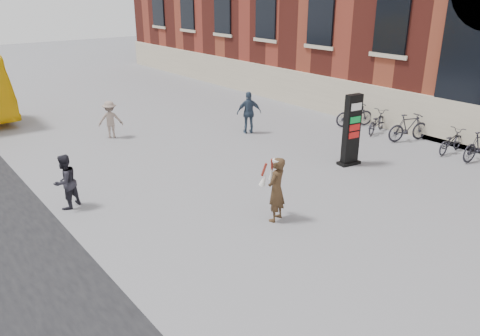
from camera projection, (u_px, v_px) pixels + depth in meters
ground at (289, 218)px, 12.73m from camera, size 100.00×100.00×0.00m
info_pylon at (352, 130)px, 16.20m from camera, size 0.85×0.52×2.51m
woman at (276, 189)px, 12.33m from camera, size 0.82×0.78×1.79m
pedestrian_a at (65, 182)px, 13.08m from camera, size 0.96×0.88×1.58m
pedestrian_b at (110, 119)px, 19.35m from camera, size 1.15×0.94×1.54m
pedestrian_c at (249, 113)px, 19.92m from camera, size 1.14×0.87×1.80m
bike_4 at (451, 141)px, 17.68m from camera, size 1.73×0.69×0.89m
bike_5 at (409, 127)px, 18.99m from camera, size 1.96×1.12×1.13m
bike_6 at (377, 122)px, 20.16m from camera, size 1.90×1.14×0.94m
bike_7 at (354, 115)px, 21.02m from camera, size 1.84×1.17×1.07m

